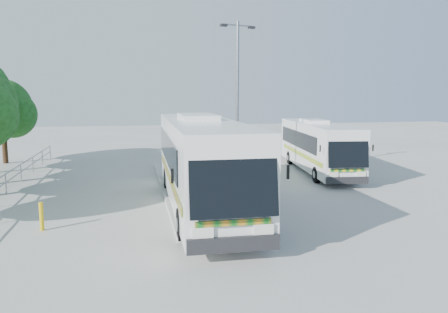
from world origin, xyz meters
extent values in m
plane|color=#AAAAA4|center=(0.00, 0.00, 0.00)|extent=(100.00, 100.00, 0.00)
cube|color=#B2B2AD|center=(-2.30, 2.00, 0.07)|extent=(0.40, 16.00, 0.15)
cylinder|color=gray|center=(-10.00, 4.00, 0.95)|extent=(0.06, 22.00, 0.06)
cylinder|color=gray|center=(-10.00, 4.00, 0.55)|extent=(0.06, 22.00, 0.06)
cylinder|color=gray|center=(-10.00, 14.00, 0.50)|extent=(0.06, 0.06, 1.00)
cylinder|color=#382314|center=(-12.70, 13.30, 1.39)|extent=(0.36, 0.36, 2.77)
sphere|color=#19390F|center=(-12.70, 13.30, 3.91)|extent=(4.03, 4.03, 4.03)
sphere|color=#19390F|center=(-11.94, 12.80, 3.46)|extent=(3.28, 3.28, 3.28)
cube|color=silver|center=(-1.00, -1.49, 2.06)|extent=(2.98, 13.22, 3.35)
cube|color=black|center=(-1.12, -8.11, 2.47)|extent=(2.53, 0.55, 2.13)
cube|color=black|center=(-2.38, -0.81, 2.47)|extent=(0.24, 10.54, 1.21)
cube|color=black|center=(0.41, -0.86, 2.47)|extent=(0.24, 10.54, 1.21)
cube|color=#0D5C19|center=(-2.41, -1.80, 1.43)|extent=(0.23, 11.41, 0.31)
cylinder|color=black|center=(-2.32, -5.75, 0.55)|extent=(0.35, 1.10, 1.10)
cylinder|color=black|center=(0.16, -5.79, 0.55)|extent=(0.35, 1.10, 1.10)
cylinder|color=black|center=(-2.17, 2.26, 0.55)|extent=(0.35, 1.10, 1.10)
cylinder|color=black|center=(0.31, 2.22, 0.55)|extent=(0.35, 1.10, 1.10)
cube|color=silver|center=(7.47, 5.68, 1.69)|extent=(3.63, 11.00, 2.74)
cube|color=black|center=(6.76, 0.30, 2.02)|extent=(2.10, 0.68, 1.75)
cube|color=black|center=(6.41, 6.36, 2.02)|extent=(1.17, 8.57, 0.99)
cube|color=black|center=(8.67, 6.07, 2.02)|extent=(1.17, 8.57, 0.99)
cube|color=#0C5A24|center=(6.30, 5.56, 1.17)|extent=(1.24, 9.28, 0.25)
cylinder|color=black|center=(6.01, 2.33, 0.45)|extent=(0.38, 0.93, 0.90)
cylinder|color=black|center=(8.02, 2.07, 0.45)|extent=(0.38, 0.93, 0.90)
cylinder|color=black|center=(6.86, 8.85, 0.45)|extent=(0.38, 0.93, 0.90)
cylinder|color=black|center=(8.88, 8.58, 0.45)|extent=(0.38, 0.93, 0.90)
cylinder|color=gray|center=(2.00, 4.37, 4.41)|extent=(0.22, 0.22, 8.81)
cylinder|color=gray|center=(2.00, 4.37, 8.59)|extent=(1.72, 0.55, 0.09)
cube|color=black|center=(1.15, 4.14, 8.54)|extent=(0.42, 0.29, 0.13)
cube|color=black|center=(2.85, 4.61, 8.54)|extent=(0.42, 0.29, 0.13)
cylinder|color=#C6A10B|center=(-7.10, -3.65, 0.52)|extent=(0.15, 0.15, 1.04)
camera|label=1|loc=(-3.82, -19.72, 4.81)|focal=35.00mm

